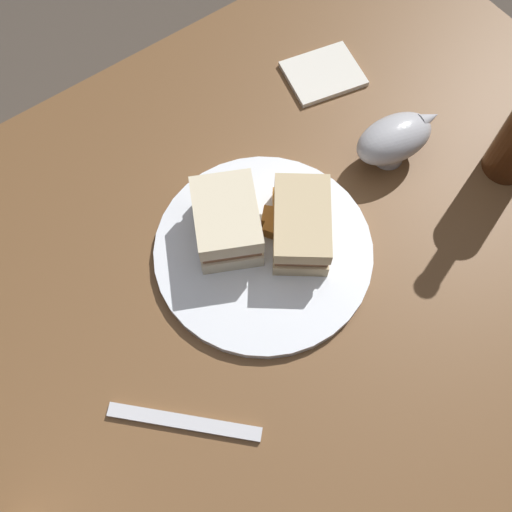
% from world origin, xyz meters
% --- Properties ---
extents(ground_plane, '(6.00, 6.00, 0.00)m').
position_xyz_m(ground_plane, '(0.00, 0.00, 0.00)').
color(ground_plane, '#4C4238').
extents(dining_table, '(1.22, 0.83, 0.74)m').
position_xyz_m(dining_table, '(0.00, 0.00, 0.37)').
color(dining_table, brown).
rests_on(dining_table, ground).
extents(plate, '(0.28, 0.28, 0.01)m').
position_xyz_m(plate, '(-0.04, -0.02, 0.75)').
color(plate, white).
rests_on(plate, dining_table).
extents(sandwich_half_left, '(0.13, 0.13, 0.06)m').
position_xyz_m(sandwich_half_left, '(-0.09, -0.01, 0.78)').
color(sandwich_half_left, '#CCB284').
rests_on(sandwich_half_left, plate).
extents(sandwich_half_right, '(0.12, 0.13, 0.07)m').
position_xyz_m(sandwich_half_right, '(-0.01, -0.06, 0.79)').
color(sandwich_half_right, beige).
rests_on(sandwich_half_right, plate).
extents(potato_wedge_front, '(0.04, 0.05, 0.02)m').
position_xyz_m(potato_wedge_front, '(-0.07, -0.02, 0.76)').
color(potato_wedge_front, '#AD702D').
rests_on(potato_wedge_front, plate).
extents(potato_wedge_middle, '(0.03, 0.05, 0.02)m').
position_xyz_m(potato_wedge_middle, '(-0.04, -0.11, 0.76)').
color(potato_wedge_middle, gold).
rests_on(potato_wedge_middle, plate).
extents(potato_wedge_back, '(0.05, 0.05, 0.02)m').
position_xyz_m(potato_wedge_back, '(-0.08, -0.04, 0.76)').
color(potato_wedge_back, '#AD702D').
rests_on(potato_wedge_back, plate).
extents(potato_wedge_left_edge, '(0.05, 0.05, 0.02)m').
position_xyz_m(potato_wedge_left_edge, '(-0.09, -0.05, 0.76)').
color(potato_wedge_left_edge, '#AD702D').
rests_on(potato_wedge_left_edge, plate).
extents(potato_wedge_right_edge, '(0.04, 0.02, 0.02)m').
position_xyz_m(potato_wedge_right_edge, '(-0.03, -0.08, 0.76)').
color(potato_wedge_right_edge, '#B77F33').
rests_on(potato_wedge_right_edge, plate).
extents(gravy_boat, '(0.13, 0.08, 0.07)m').
position_xyz_m(gravy_boat, '(-0.27, -0.03, 0.78)').
color(gravy_boat, '#B7B7BC').
rests_on(gravy_boat, dining_table).
extents(napkin, '(0.13, 0.11, 0.01)m').
position_xyz_m(napkin, '(-0.29, -0.21, 0.74)').
color(napkin, silver).
rests_on(napkin, dining_table).
extents(fork, '(0.14, 0.14, 0.01)m').
position_xyz_m(fork, '(0.16, 0.10, 0.74)').
color(fork, silver).
rests_on(fork, dining_table).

